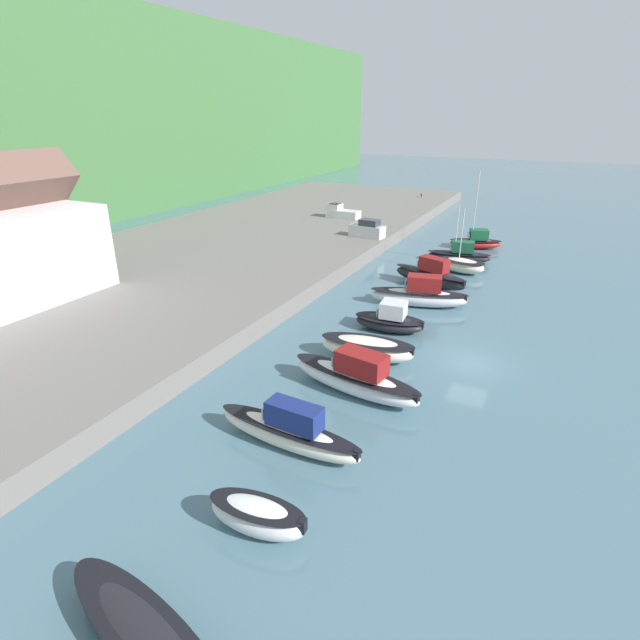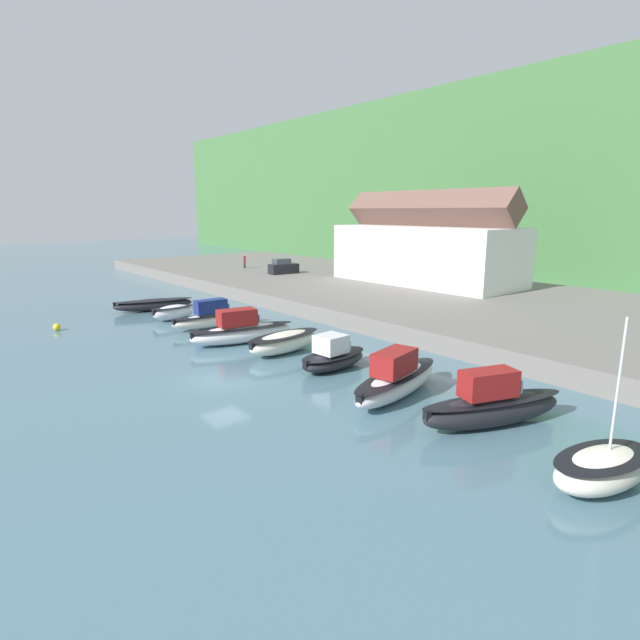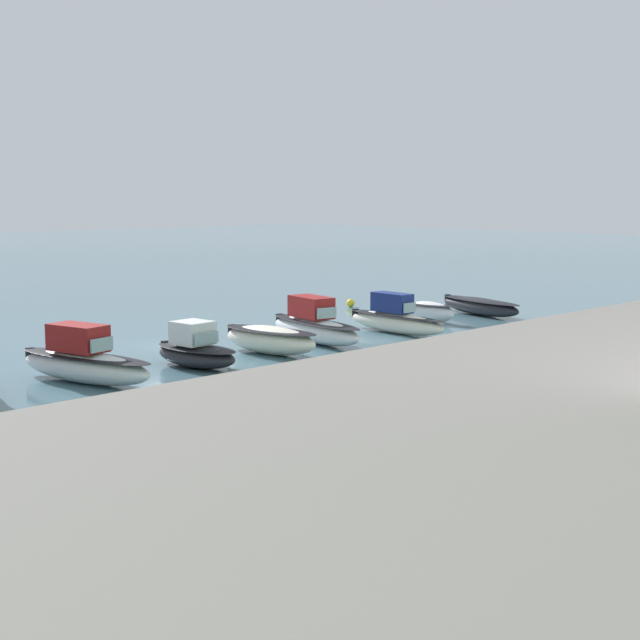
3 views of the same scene
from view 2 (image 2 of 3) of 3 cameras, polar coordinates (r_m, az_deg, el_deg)
name	(u,v)px [view 2 (image 2 of 3)]	position (r m, az deg, el deg)	size (l,w,h in m)	color
ground_plane	(223,380)	(32.06, -10.97, -6.69)	(320.00, 320.00, 0.00)	slate
quay_promenade	(495,308)	(53.34, 19.40, 1.31)	(135.31, 31.86, 1.51)	slate
harbor_clubhouse	(426,249)	(63.97, 11.97, 7.94)	(23.61, 9.99, 11.35)	white
moored_boat_0	(153,304)	(55.57, -18.50, 1.72)	(3.85, 8.42, 1.29)	black
moored_boat_1	(173,312)	(50.20, -16.41, 0.88)	(1.93, 4.35, 1.47)	white
moored_boat_2	(215,317)	(46.09, -11.96, 0.32)	(2.07, 8.28, 2.58)	white
moored_boat_3	(241,330)	(40.21, -8.96, -1.19)	(3.52, 8.88, 2.77)	white
moored_boat_4	(284,342)	(37.18, -4.11, -2.49)	(3.00, 6.71, 1.57)	white
moored_boat_5	(333,357)	(33.29, 1.50, -4.20)	(2.80, 5.56, 2.37)	black
moored_boat_6	(397,379)	(28.74, 8.75, -6.72)	(3.86, 8.59, 2.77)	silver
moored_boat_7	(492,405)	(26.04, 19.09, -9.21)	(4.36, 8.09, 2.89)	black
moored_boat_8	(602,468)	(22.40, 29.49, -14.55)	(3.19, 5.20, 6.65)	white
parked_car_0	(283,267)	(72.08, -4.23, 6.04)	(2.26, 4.38, 2.16)	black
person_on_quay	(244,261)	(79.67, -8.63, 6.66)	(0.40, 0.40, 2.14)	#232838
mooring_buoy_0	(57,327)	(49.74, -27.86, -0.71)	(0.64, 0.64, 0.64)	yellow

